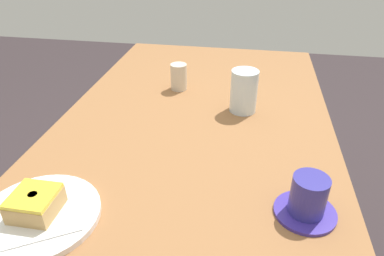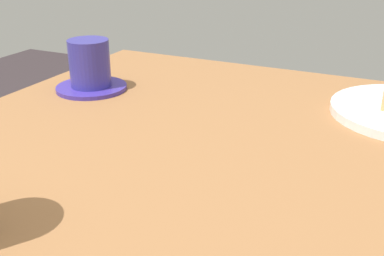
% 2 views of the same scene
% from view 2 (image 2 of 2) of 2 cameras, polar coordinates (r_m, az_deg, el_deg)
% --- Properties ---
extents(coffee_cup, '(0.12, 0.12, 0.09)m').
position_cam_2_polar(coffee_cup, '(0.85, -12.10, 7.08)').
color(coffee_cup, '#3B2C98').
rests_on(coffee_cup, table).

